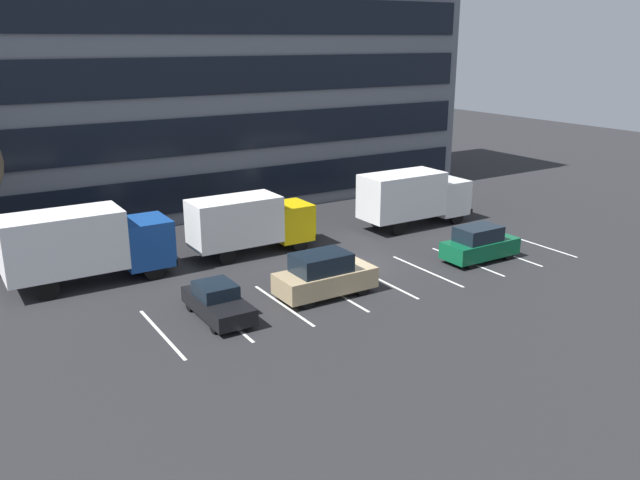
% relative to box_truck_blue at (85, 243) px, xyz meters
% --- Properties ---
extents(ground_plane, '(120.00, 120.00, 0.00)m').
position_rel_box_truck_blue_xyz_m(ground_plane, '(12.27, -4.67, -2.07)').
color(ground_plane, '#262628').
extents(office_building, '(36.47, 11.47, 21.60)m').
position_rel_box_truck_blue_xyz_m(office_building, '(12.27, 13.28, 8.74)').
color(office_building, slate).
rests_on(office_building, ground_plane).
extents(lot_markings, '(22.54, 5.40, 0.01)m').
position_rel_box_truck_blue_xyz_m(lot_markings, '(12.27, -7.31, -2.06)').
color(lot_markings, silver).
rests_on(lot_markings, ground_plane).
extents(box_truck_blue, '(7.92, 2.62, 3.67)m').
position_rel_box_truck_blue_xyz_m(box_truck_blue, '(0.00, 0.00, 0.00)').
color(box_truck_blue, '#194799').
rests_on(box_truck_blue, ground_plane).
extents(box_truck_white, '(7.55, 2.50, 3.50)m').
position_rel_box_truck_blue_xyz_m(box_truck_white, '(19.84, -0.46, -0.10)').
color(box_truck_white, white).
rests_on(box_truck_white, ground_plane).
extents(box_truck_yellow, '(7.02, 2.33, 3.26)m').
position_rel_box_truck_blue_xyz_m(box_truck_yellow, '(8.70, 0.04, -0.23)').
color(box_truck_yellow, yellow).
rests_on(box_truck_yellow, ground_plane).
extents(suv_forest, '(4.23, 1.80, 1.91)m').
position_rel_box_truck_blue_xyz_m(suv_forest, '(18.54, -7.51, -1.14)').
color(suv_forest, '#0C5933').
rests_on(suv_forest, ground_plane).
extents(suv_tan, '(4.64, 1.97, 2.10)m').
position_rel_box_truck_blue_xyz_m(suv_tan, '(8.81, -7.39, -1.05)').
color(suv_tan, tan).
rests_on(suv_tan, ground_plane).
extents(sedan_black, '(1.74, 4.15, 1.49)m').
position_rel_box_truck_blue_xyz_m(sedan_black, '(3.68, -7.01, -1.36)').
color(sedan_black, black).
rests_on(sedan_black, ground_plane).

